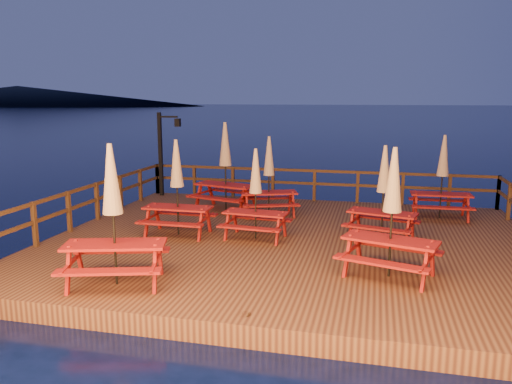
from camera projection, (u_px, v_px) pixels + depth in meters
ground at (290, 254)px, 12.72m from camera, size 500.00×500.00×0.00m
deck at (291, 246)px, 12.68m from camera, size 12.00×10.00×0.40m
deck_piles at (290, 265)px, 12.78m from camera, size 11.44×9.44×1.40m
railing at (301, 196)px, 14.20m from camera, size 11.80×9.75×1.10m
lamp_post at (164, 146)px, 17.89m from camera, size 0.85×0.18×3.00m
headland_left at (18, 96)px, 230.13m from camera, size 180.00×84.00×9.00m
picnic_table_0 at (392, 211)px, 9.75m from camera, size 2.17×1.96×2.60m
picnic_table_1 at (383, 191)px, 12.35m from camera, size 1.96×1.75×2.38m
picnic_table_2 at (113, 213)px, 9.33m from camera, size 2.26×2.03×2.70m
picnic_table_3 at (256, 192)px, 12.47m from camera, size 1.71×1.45×2.29m
picnic_table_4 at (177, 186)px, 12.80m from camera, size 1.75×1.44×2.48m
picnic_table_5 at (225, 165)px, 15.62m from camera, size 2.30×2.06×2.78m
picnic_table_6 at (269, 175)px, 14.96m from camera, size 2.04×1.86×2.39m
picnic_table_7 at (442, 175)px, 14.61m from camera, size 1.75×1.45×2.46m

